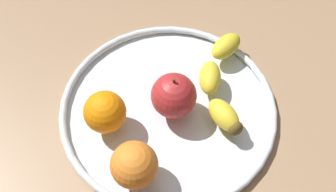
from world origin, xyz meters
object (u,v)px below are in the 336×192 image
(banana, at_px, (221,81))
(orange_back_right, at_px, (105,112))
(fruit_bowl, at_px, (168,109))
(orange_back_left, at_px, (134,165))
(apple, at_px, (174,96))

(banana, height_order, orange_back_right, orange_back_right)
(fruit_bowl, distance_m, orange_back_left, 0.14)
(apple, xyz_separation_m, orange_back_left, (0.11, -0.08, -0.00))
(orange_back_right, bearing_deg, orange_back_left, 20.85)
(banana, height_order, apple, apple)
(apple, xyz_separation_m, orange_back_right, (0.01, -0.11, -0.00))
(apple, distance_m, orange_back_left, 0.13)
(fruit_bowl, xyz_separation_m, apple, (0.01, 0.01, 0.05))
(fruit_bowl, relative_size, orange_back_left, 5.16)
(fruit_bowl, distance_m, orange_back_right, 0.11)
(banana, bearing_deg, orange_back_left, -34.69)
(orange_back_left, relative_size, orange_back_right, 1.05)
(banana, height_order, orange_back_left, orange_back_left)
(apple, relative_size, orange_back_left, 1.16)
(fruit_bowl, height_order, orange_back_left, orange_back_left)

